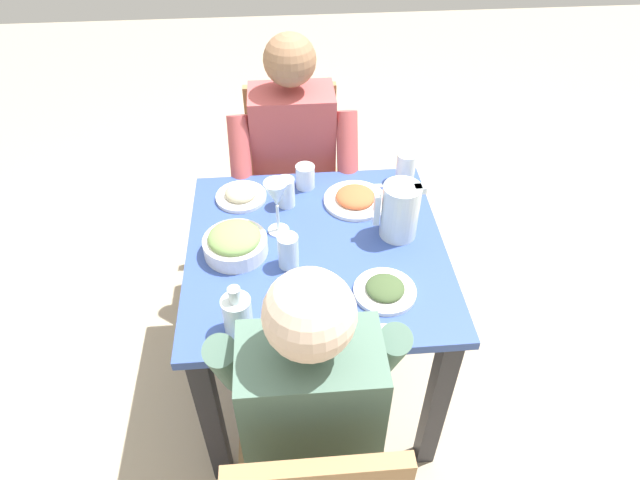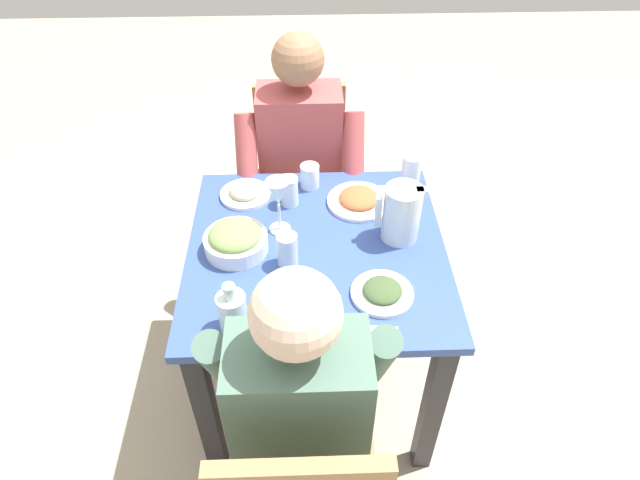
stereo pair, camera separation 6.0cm
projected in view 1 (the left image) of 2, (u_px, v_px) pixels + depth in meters
The scene contains 18 objects.
ground_plane at pixel (317, 377), 2.24m from camera, with size 8.00×8.00×0.00m, color tan.
dining_table at pixel (316, 277), 1.85m from camera, with size 0.82×0.82×0.72m.
chair_near at pixel (294, 177), 2.41m from camera, with size 0.40×0.40×0.89m.
diner_near at pixel (295, 177), 2.16m from camera, with size 0.48×0.53×1.18m.
diner_far at pixel (309, 396), 1.44m from camera, with size 0.48×0.53×1.18m.
water_pitcher at pixel (400, 211), 1.74m from camera, with size 0.16×0.12×0.19m.
salad_bowl at pixel (235, 243), 1.71m from camera, with size 0.20×0.20×0.09m.
plate_beans at pixel (241, 195), 1.94m from camera, with size 0.18×0.18×0.05m.
plate_rice_curry at pixel (355, 198), 1.92m from camera, with size 0.22×0.22×0.04m.
plate_dolmas at pixel (385, 290), 1.60m from camera, with size 0.18×0.18×0.04m.
water_glass_center at pixel (305, 176), 1.97m from camera, with size 0.07×0.07×0.09m, color silver.
water_glass_far_right at pixel (286, 192), 1.89m from camera, with size 0.06×0.06×0.11m, color silver.
water_glass_far_left at pixel (406, 168), 1.99m from camera, with size 0.07×0.07×0.11m, color silver.
water_glass_by_pitcher at pixel (288, 251), 1.66m from camera, with size 0.06×0.06×0.11m, color silver.
wine_glass at pixel (276, 197), 1.72m from camera, with size 0.08×0.08×0.20m.
oil_carafe at pixel (238, 316), 1.47m from camera, with size 0.08×0.08×0.16m.
fork_near at pixel (372, 328), 1.51m from camera, with size 0.17×0.03×0.01m, color silver.
knife_near at pixel (357, 187), 1.99m from camera, with size 0.18×0.02×0.01m, color silver.
Camera 1 is at (0.09, 1.28, 1.92)m, focal length 31.00 mm.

